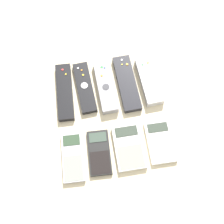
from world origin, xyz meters
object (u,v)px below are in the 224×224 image
Objects in this scene: remote_3 at (127,83)px; remote_0 at (65,92)px; calculator_1 at (99,153)px; remote_2 at (105,87)px; calculator_3 at (160,142)px; remote_1 at (85,88)px; calculator_2 at (129,147)px; remote_4 at (149,81)px; calculator_0 at (73,157)px.

remote_0 is at bearing 177.58° from remote_3.
remote_0 is at bearing 113.23° from calculator_1.
calculator_3 is at bearing -58.85° from remote_2.
remote_1 is 0.23m from calculator_1.
calculator_2 is (-0.03, -0.22, -0.00)m from remote_3.
remote_0 reaches higher than calculator_2.
remote_4 is (0.15, -0.00, -0.00)m from remote_2.
remote_2 is 0.23m from calculator_1.
remote_0 is 1.43× the size of calculator_1.
remote_4 reaches higher than calculator_0.
remote_0 is 1.50× the size of calculator_3.
remote_4 is 0.30m from calculator_1.
remote_0 reaches higher than calculator_3.
remote_4 is at bearing 1.22° from remote_0.
calculator_1 and calculator_3 have the same top height.
calculator_2 is (0.18, -0.22, -0.00)m from remote_0.
remote_2 is (0.07, -0.01, 0.00)m from remote_1.
calculator_3 is (0.28, -0.22, -0.00)m from remote_0.
remote_3 is 0.08m from remote_4.
calculator_1 is (-0.20, -0.22, -0.01)m from remote_4.
remote_0 is 0.23m from calculator_0.
remote_3 is at bearing 0.38° from remote_2.
calculator_3 is at bearing -95.20° from remote_4.
remote_2 is at bearing 123.82° from calculator_3.
calculator_0 is (0.00, -0.23, -0.00)m from remote_0.
calculator_3 is at bearing -50.55° from remote_1.
remote_2 reaches higher than calculator_3.
remote_0 is 0.29m from remote_4.
calculator_1 is 1.05× the size of calculator_3.
remote_0 is at bearing 142.37° from calculator_3.
remote_0 is 1.41× the size of calculator_2.
remote_1 reaches higher than calculator_0.
calculator_2 is at bearing 3.66° from calculator_0.
remote_3 reaches higher than calculator_1.
remote_0 is at bearing 128.63° from calculator_2.
remote_3 reaches higher than remote_1.
remote_2 is at bearing -179.77° from remote_3.
remote_0 is 1.15× the size of remote_4.
remote_1 is 0.31m from calculator_3.
remote_1 is 0.22m from remote_4.
remote_1 is at bearing 169.68° from remote_2.
remote_2 is at bearing 78.96° from calculator_1.
remote_4 is (0.29, -0.00, 0.00)m from remote_0.
calculator_0 is at bearing -145.39° from remote_4.
remote_3 is at bearing 49.39° from calculator_0.
remote_4 is 1.22× the size of calculator_2.
remote_3 is 1.16× the size of remote_4.
remote_4 is at bearing -2.38° from remote_2.
remote_2 is 0.26m from calculator_3.
remote_3 is at bearing 173.80° from remote_4.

